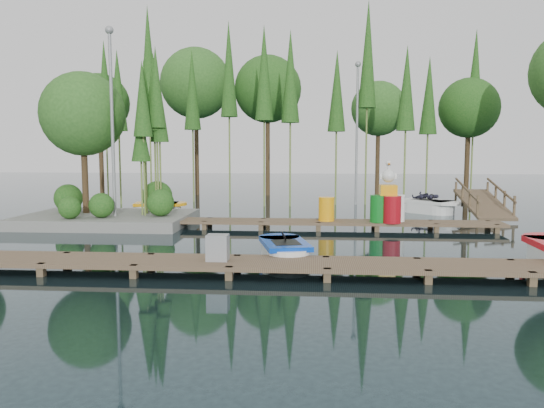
# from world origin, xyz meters

# --- Properties ---
(ground_plane) EXTENTS (90.00, 90.00, 0.00)m
(ground_plane) POSITION_xyz_m (0.00, 0.00, 0.00)
(ground_plane) COLOR #1D3137
(near_dock) EXTENTS (18.00, 1.50, 0.50)m
(near_dock) POSITION_xyz_m (0.00, -4.50, 0.23)
(near_dock) COLOR brown
(near_dock) RESTS_ON ground
(far_dock) EXTENTS (15.00, 1.20, 0.50)m
(far_dock) POSITION_xyz_m (1.00, 2.50, 0.23)
(far_dock) COLOR brown
(far_dock) RESTS_ON ground
(island) EXTENTS (6.20, 4.20, 6.75)m
(island) POSITION_xyz_m (-6.30, 3.29, 3.18)
(island) COLOR slate
(island) RESTS_ON ground
(tree_screen) EXTENTS (34.42, 18.53, 10.31)m
(tree_screen) POSITION_xyz_m (-2.04, 10.60, 6.12)
(tree_screen) COLOR #43301C
(tree_screen) RESTS_ON ground
(lamp_island) EXTENTS (0.30, 0.30, 7.25)m
(lamp_island) POSITION_xyz_m (-5.50, 2.50, 4.26)
(lamp_island) COLOR gray
(lamp_island) RESTS_ON ground
(lamp_rear) EXTENTS (0.30, 0.30, 7.25)m
(lamp_rear) POSITION_xyz_m (4.00, 11.00, 4.26)
(lamp_rear) COLOR gray
(lamp_rear) RESTS_ON ground
(ramp) EXTENTS (1.50, 3.94, 1.49)m
(ramp) POSITION_xyz_m (9.00, 6.50, 0.59)
(ramp) COLOR brown
(ramp) RESTS_ON ground
(boat_blue) EXTENTS (1.63, 2.61, 0.81)m
(boat_blue) POSITION_xyz_m (1.10, -2.97, 0.24)
(boat_blue) COLOR white
(boat_blue) RESTS_ON ground
(boat_yellow_far) EXTENTS (2.53, 1.40, 1.20)m
(boat_yellow_far) POSITION_xyz_m (-5.04, 6.31, 0.25)
(boat_yellow_far) COLOR white
(boat_yellow_far) RESTS_ON ground
(boat_white_far) EXTENTS (2.89, 2.87, 1.33)m
(boat_white_far) POSITION_xyz_m (6.98, 7.65, 0.30)
(boat_white_far) COLOR white
(boat_white_far) RESTS_ON ground
(utility_cabinet) EXTENTS (0.49, 0.42, 0.60)m
(utility_cabinet) POSITION_xyz_m (-0.36, -4.50, 0.60)
(utility_cabinet) COLOR gray
(utility_cabinet) RESTS_ON near_dock
(yellow_barrel) EXTENTS (0.57, 0.57, 0.85)m
(yellow_barrel) POSITION_xyz_m (2.30, 2.50, 0.73)
(yellow_barrel) COLOR #FFA50D
(yellow_barrel) RESTS_ON far_dock
(drum_cluster) EXTENTS (1.26, 1.15, 2.17)m
(drum_cluster) POSITION_xyz_m (4.48, 2.34, 0.94)
(drum_cluster) COLOR #0C711B
(drum_cluster) RESTS_ON far_dock
(seagull_post) EXTENTS (0.47, 0.25, 0.75)m
(seagull_post) POSITION_xyz_m (4.84, 2.50, 0.81)
(seagull_post) COLOR gray
(seagull_post) RESTS_ON far_dock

